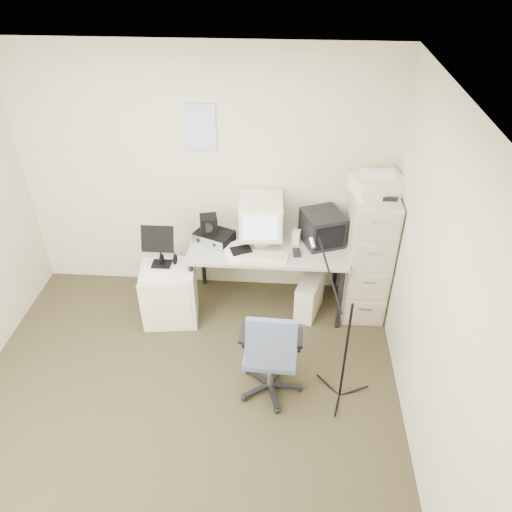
# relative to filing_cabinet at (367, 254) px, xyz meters

# --- Properties ---
(floor) EXTENTS (3.60, 3.60, 0.01)m
(floor) POSITION_rel_filing_cabinet_xyz_m (-1.58, -1.48, -0.66)
(floor) COLOR #352E1B
(floor) RESTS_ON ground
(ceiling) EXTENTS (3.60, 3.60, 0.01)m
(ceiling) POSITION_rel_filing_cabinet_xyz_m (-1.58, -1.48, 1.85)
(ceiling) COLOR white
(ceiling) RESTS_ON ground
(wall_back) EXTENTS (3.60, 0.02, 2.50)m
(wall_back) POSITION_rel_filing_cabinet_xyz_m (-1.58, 0.32, 0.60)
(wall_back) COLOR beige
(wall_back) RESTS_ON ground
(wall_right) EXTENTS (0.02, 3.60, 2.50)m
(wall_right) POSITION_rel_filing_cabinet_xyz_m (0.22, -1.48, 0.60)
(wall_right) COLOR beige
(wall_right) RESTS_ON ground
(wall_calendar) EXTENTS (0.30, 0.02, 0.44)m
(wall_calendar) POSITION_rel_filing_cabinet_xyz_m (-1.60, 0.31, 1.10)
(wall_calendar) COLOR white
(wall_calendar) RESTS_ON wall_back
(filing_cabinet) EXTENTS (0.40, 0.60, 1.30)m
(filing_cabinet) POSITION_rel_filing_cabinet_xyz_m (0.00, 0.00, 0.00)
(filing_cabinet) COLOR #B1A78C
(filing_cabinet) RESTS_ON floor
(printer) EXTENTS (0.50, 0.42, 0.17)m
(printer) POSITION_rel_filing_cabinet_xyz_m (0.00, 0.01, 0.73)
(printer) COLOR beige
(printer) RESTS_ON filing_cabinet
(desk) EXTENTS (1.50, 0.70, 0.73)m
(desk) POSITION_rel_filing_cabinet_xyz_m (-0.95, -0.03, -0.29)
(desk) COLOR #A5A693
(desk) RESTS_ON floor
(crt_monitor) EXTENTS (0.42, 0.44, 0.44)m
(crt_monitor) POSITION_rel_filing_cabinet_xyz_m (-1.03, 0.07, 0.30)
(crt_monitor) COLOR beige
(crt_monitor) RESTS_ON desk
(crt_tv) EXTENTS (0.45, 0.46, 0.31)m
(crt_tv) POSITION_rel_filing_cabinet_xyz_m (-0.44, 0.07, 0.24)
(crt_tv) COLOR black
(crt_tv) RESTS_ON desk
(desk_speaker) EXTENTS (0.09, 0.09, 0.14)m
(desk_speaker) POSITION_rel_filing_cabinet_xyz_m (-0.68, 0.03, 0.15)
(desk_speaker) COLOR beige
(desk_speaker) RESTS_ON desk
(keyboard) EXTENTS (0.46, 0.19, 0.03)m
(keyboard) POSITION_rel_filing_cabinet_xyz_m (-0.99, -0.24, 0.09)
(keyboard) COLOR beige
(keyboard) RESTS_ON desk
(mouse) EXTENTS (0.08, 0.12, 0.03)m
(mouse) POSITION_rel_filing_cabinet_xyz_m (-0.68, -0.16, 0.10)
(mouse) COLOR black
(mouse) RESTS_ON desk
(radio_receiver) EXTENTS (0.42, 0.37, 0.10)m
(radio_receiver) POSITION_rel_filing_cabinet_xyz_m (-1.47, 0.01, 0.13)
(radio_receiver) COLOR black
(radio_receiver) RESTS_ON desk
(radio_speaker) EXTENTS (0.19, 0.18, 0.16)m
(radio_speaker) POSITION_rel_filing_cabinet_xyz_m (-1.52, 0.03, 0.26)
(radio_speaker) COLOR black
(radio_speaker) RESTS_ON radio_receiver
(papers) EXTENTS (0.33, 0.38, 0.02)m
(papers) POSITION_rel_filing_cabinet_xyz_m (-1.23, -0.17, 0.09)
(papers) COLOR white
(papers) RESTS_ON desk
(pc_tower) EXTENTS (0.31, 0.46, 0.39)m
(pc_tower) POSITION_rel_filing_cabinet_xyz_m (-0.53, -0.12, -0.45)
(pc_tower) COLOR beige
(pc_tower) RESTS_ON floor
(office_chair) EXTENTS (0.56, 0.56, 0.94)m
(office_chair) POSITION_rel_filing_cabinet_xyz_m (-0.87, -1.14, -0.18)
(office_chair) COLOR slate
(office_chair) RESTS_ON floor
(side_cart) EXTENTS (0.54, 0.46, 0.62)m
(side_cart) POSITION_rel_filing_cabinet_xyz_m (-1.88, -0.32, -0.34)
(side_cart) COLOR silver
(side_cart) RESTS_ON floor
(music_stand) EXTENTS (0.33, 0.24, 0.44)m
(music_stand) POSITION_rel_filing_cabinet_xyz_m (-1.94, -0.26, 0.18)
(music_stand) COLOR black
(music_stand) RESTS_ON side_cart
(headphones) EXTENTS (0.21, 0.21, 0.03)m
(headphones) POSITION_rel_filing_cabinet_xyz_m (-1.88, -0.23, 0.02)
(headphones) COLOR black
(headphones) RESTS_ON side_cart
(mic_stand) EXTENTS (0.03, 0.03, 1.32)m
(mic_stand) POSITION_rel_filing_cabinet_xyz_m (-0.28, -1.17, 0.01)
(mic_stand) COLOR black
(mic_stand) RESTS_ON floor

